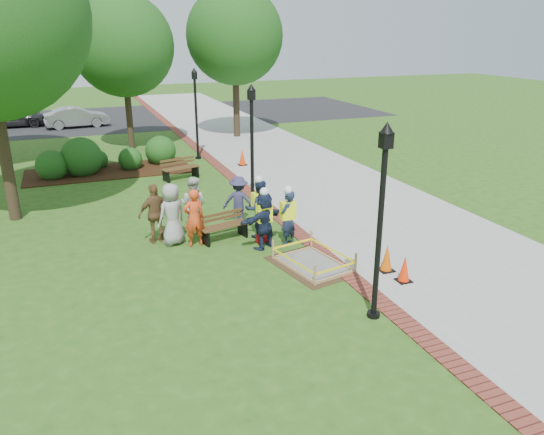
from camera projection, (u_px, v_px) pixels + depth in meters
name	position (u px, v px, depth m)	size (l,w,h in m)	color
ground	(271.00, 270.00, 13.80)	(100.00, 100.00, 0.00)	#285116
sidewalk	(294.00, 166.00, 24.28)	(6.00, 60.00, 0.02)	#9E9E99
brick_edging	(226.00, 172.00, 23.17)	(0.50, 60.00, 0.03)	maroon
mulch_bed	(109.00, 171.00, 23.31)	(7.00, 3.00, 0.05)	#381E0F
parking_lot	(134.00, 117.00, 37.50)	(36.00, 12.00, 0.01)	black
wet_concrete_pad	(313.00, 258.00, 14.00)	(2.12, 2.59, 0.55)	#47331E
bench_near	(224.00, 232.00, 15.70)	(1.56, 0.83, 0.80)	brown
bench_far	(181.00, 173.00, 22.08)	(1.65, 0.93, 0.85)	brown
cone_front	(404.00, 269.00, 13.07)	(0.35, 0.35, 0.70)	black
cone_back	(387.00, 258.00, 13.64)	(0.38, 0.38, 0.74)	black
cone_far	(242.00, 158.00, 24.25)	(0.38, 0.38, 0.75)	black
toolbox	(263.00, 239.00, 15.61)	(0.42, 0.23, 0.21)	maroon
lamp_near	(381.00, 209.00, 10.76)	(0.28, 0.28, 4.26)	black
lamp_mid	(252.00, 138.00, 17.78)	(0.28, 0.28, 4.26)	black
lamp_far	(196.00, 107.00, 24.80)	(0.28, 0.28, 4.26)	black
tree_back	(123.00, 46.00, 26.03)	(5.00, 5.00, 7.66)	#3D2D1E
tree_right	(235.00, 36.00, 29.04)	(5.33, 5.33, 8.24)	#3D2D1E
shrub_a	(54.00, 178.00, 22.25)	(1.30, 1.30, 1.30)	#154A15
shrub_b	(83.00, 174.00, 22.89)	(1.74, 1.74, 1.74)	#154A15
shrub_c	(131.00, 169.00, 23.73)	(1.06, 1.06, 1.06)	#154A15
shrub_d	(161.00, 163.00, 24.73)	(1.40, 1.40, 1.40)	#154A15
shrub_e	(99.00, 168.00, 23.95)	(0.88, 0.88, 0.88)	#154A15
casual_person_a	(172.00, 214.00, 15.21)	(0.69, 0.59, 1.82)	#959595
casual_person_b	(194.00, 218.00, 15.12)	(0.58, 0.41, 1.69)	#E8451B
casual_person_c	(194.00, 204.00, 16.22)	(0.65, 0.63, 1.73)	silver
casual_person_d	(156.00, 214.00, 15.36)	(0.63, 0.47, 1.76)	brown
casual_person_e	(239.00, 201.00, 16.69)	(0.61, 0.54, 1.61)	#323055
hivis_worker_a	(264.00, 218.00, 14.94)	(0.62, 0.54, 1.80)	#1B2D46
hivis_worker_b	(288.00, 216.00, 15.17)	(0.62, 0.57, 1.78)	#192B42
hivis_worker_c	(259.00, 207.00, 15.72)	(0.60, 0.43, 1.91)	#1B1E47
parked_car_a	(12.00, 127.00, 33.81)	(4.88, 2.12, 1.59)	#28272A
parked_car_b	(78.00, 127.00, 33.79)	(4.26, 1.85, 1.39)	gray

